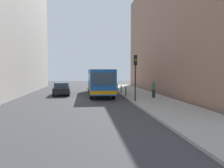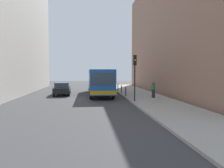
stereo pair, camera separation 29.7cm
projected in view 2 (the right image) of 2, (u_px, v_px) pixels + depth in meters
name	position (u px, v px, depth m)	size (l,w,h in m)	color
ground_plane	(94.00, 99.00, 21.55)	(80.00, 80.00, 0.00)	#38383A
sidewalk	(146.00, 97.00, 22.13)	(4.40, 40.00, 0.15)	#9E9991
building_right	(186.00, 30.00, 26.30)	(7.00, 32.00, 15.79)	#936B56
bus	(100.00, 80.00, 25.40)	(2.59, 11.04, 3.00)	#19519E
car_beside_bus	(62.00, 88.00, 25.15)	(2.07, 4.50, 1.48)	black
car_behind_bus	(97.00, 84.00, 34.57)	(1.86, 4.40, 1.48)	#A5A8AD
traffic_light	(135.00, 69.00, 18.84)	(0.28, 0.33, 4.10)	black
bollard_near	(126.00, 91.00, 22.94)	(0.11, 0.11, 0.95)	black
bollard_mid	(121.00, 89.00, 25.99)	(0.11, 0.11, 0.95)	black
bollard_far	(118.00, 87.00, 29.05)	(0.11, 0.11, 0.95)	black
bollard_farthest	(115.00, 86.00, 32.10)	(0.11, 0.11, 0.95)	black
pedestrian_near_signal	(153.00, 89.00, 21.42)	(0.38, 0.38, 1.69)	#26262D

